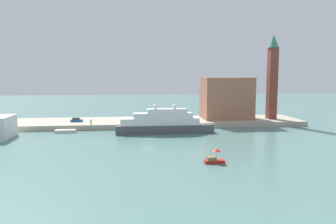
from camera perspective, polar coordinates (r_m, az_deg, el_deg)
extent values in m
plane|color=slate|center=(88.82, -3.58, -4.76)|extent=(400.00, 400.00, 0.00)
cube|color=#ADA38E|center=(114.29, -4.25, -1.81)|extent=(110.00, 20.00, 1.65)
cube|color=#4C4C51|center=(97.60, -0.56, -2.97)|extent=(29.06, 4.36, 2.51)
cube|color=white|center=(97.11, -1.41, -1.66)|extent=(23.25, 4.01, 2.05)
cube|color=white|center=(96.95, -0.90, -0.61)|extent=(17.44, 3.66, 1.52)
cube|color=white|center=(96.91, -0.22, 0.21)|extent=(11.63, 3.31, 1.24)
cylinder|color=silver|center=(96.65, -0.56, 1.38)|extent=(0.16, 0.16, 2.73)
sphere|color=white|center=(97.06, 1.15, 0.98)|extent=(1.31, 1.31, 1.31)
sphere|color=white|center=(96.46, -2.28, 0.94)|extent=(1.31, 1.31, 1.31)
cube|color=#B22319|center=(65.85, 8.10, -8.56)|extent=(3.94, 1.65, 0.60)
cube|color=#8C6647|center=(65.55, 7.60, -8.04)|extent=(1.74, 1.32, 0.67)
cylinder|color=#B2B2B2|center=(65.66, 8.45, -7.55)|extent=(0.06, 0.06, 1.75)
cone|color=red|center=(65.38, 8.47, -6.54)|extent=(1.74, 1.74, 0.61)
cube|color=silver|center=(103.13, -17.50, -3.22)|extent=(6.12, 1.84, 0.90)
cube|color=#9E664C|center=(119.09, 10.19, 2.41)|extent=(17.16, 12.12, 14.76)
cube|color=brown|center=(122.12, 17.74, 4.75)|extent=(2.98, 2.98, 25.16)
cone|color=#387A5B|center=(122.64, 17.98, 11.68)|extent=(3.87, 3.87, 4.47)
cube|color=#1E4C99|center=(113.84, -15.66, -1.47)|extent=(3.95, 1.82, 0.72)
cube|color=#262D33|center=(113.79, -15.77, -1.14)|extent=(2.37, 1.64, 0.62)
cylinder|color=#4C4C4C|center=(107.05, -13.31, -1.71)|extent=(0.36, 0.36, 1.40)
sphere|color=tan|center=(106.94, -13.33, -1.28)|extent=(0.24, 0.24, 0.24)
cylinder|color=black|center=(105.28, -4.70, -1.85)|extent=(0.37, 0.37, 0.82)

